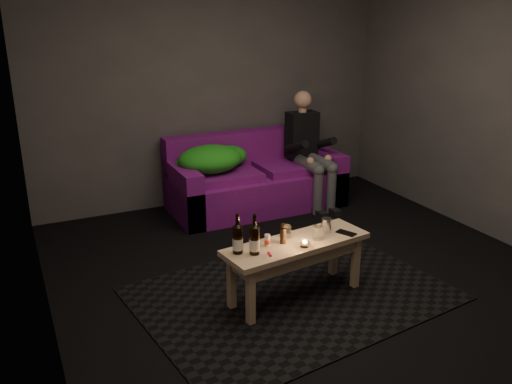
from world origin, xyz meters
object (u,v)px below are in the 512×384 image
Objects in this scene: sofa at (255,181)px; coffee_table at (296,252)px; person at (309,147)px; steel_cup at (326,225)px; beer_bottle_b at (255,239)px; beer_bottle_a at (238,239)px.

sofa is 2.04m from coffee_table.
person reaches higher than sofa.
person is 1.94m from steel_cup.
beer_bottle_b is at bearing -171.23° from coffee_table.
beer_bottle_a is at bearing 147.28° from beer_bottle_b.
beer_bottle_a is at bearing -118.34° from sofa.
person is (0.59, -0.15, 0.35)m from sofa.
sofa reaches higher than coffee_table.
person is 2.41m from beer_bottle_b.
coffee_table is at bearing -122.90° from person.
beer_bottle_a is 2.70× the size of steel_cup.
person is at bearing 63.44° from steel_cup.
sofa is at bearing 61.66° from beer_bottle_a.
person reaches higher than coffee_table.
steel_cup is (0.30, 0.07, 0.14)m from coffee_table.
coffee_table is (-0.58, -1.95, 0.09)m from sofa.
sofa reaches higher than steel_cup.
beer_bottle_b is 2.72× the size of steel_cup.
beer_bottle_b is (0.10, -0.06, 0.00)m from beer_bottle_a.
sofa reaches higher than beer_bottle_a.
steel_cup is (0.77, 0.06, -0.05)m from beer_bottle_a.
beer_bottle_a is 0.99× the size of beer_bottle_b.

